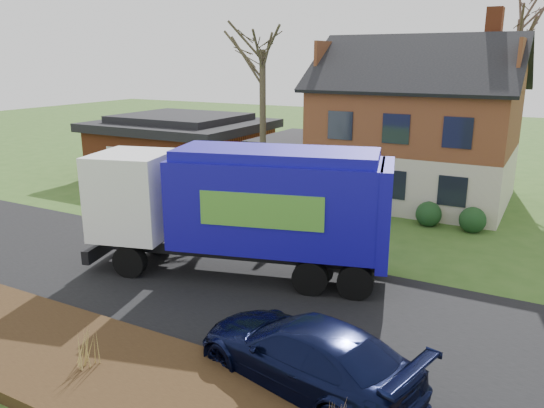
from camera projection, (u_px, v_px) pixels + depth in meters
The scene contains 10 objects.
ground at pixel (232, 291), 16.47m from camera, with size 120.00×120.00×0.00m, color #30511B.
road at pixel (232, 290), 16.47m from camera, with size 80.00×7.00×0.02m, color black.
mulch_verge at pixel (105, 372), 11.95m from camera, with size 80.00×3.50×0.30m, color black.
main_house at pixel (407, 119), 26.49m from camera, with size 12.95×8.95×9.26m.
ranch_house at pixel (182, 145), 32.54m from camera, with size 9.80×8.20×3.70m.
garbage_truck at pixel (244, 203), 17.12m from camera, with size 10.28×5.19×4.25m.
silver_sedan at pixel (240, 216), 21.74m from camera, with size 1.50×4.31×1.42m, color #A7AAAF.
navy_wagon at pixel (305, 354), 11.51m from camera, with size 2.19×5.38×1.56m, color black.
tree_front_west at pixel (262, 25), 24.66m from camera, with size 3.45×3.45×10.26m.
grass_clump_mid at pixel (87, 347), 11.74m from camera, with size 0.35×0.29×0.98m.
Camera 1 is at (8.35, -12.72, 6.97)m, focal length 35.00 mm.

